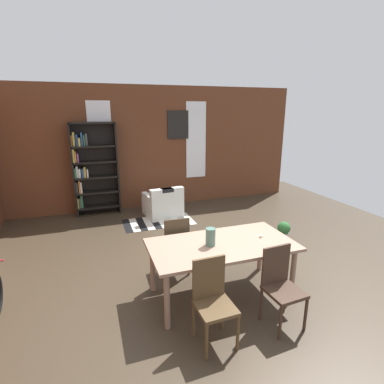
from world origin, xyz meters
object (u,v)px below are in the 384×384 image
(dining_chair_near_left, at_px, (213,299))
(bookshelf_tall, at_px, (92,168))
(dining_table, at_px, (222,249))
(dining_chair_near_right, at_px, (281,284))
(vase_on_table, at_px, (211,237))
(potted_plant_by_shelf, at_px, (284,231))
(dining_chair_far_left, at_px, (175,243))
(armchair_white, at_px, (163,205))

(dining_chair_near_left, distance_m, bookshelf_tall, 4.97)
(dining_table, bearing_deg, dining_chair_near_right, -59.46)
(vase_on_table, xyz_separation_m, potted_plant_by_shelf, (2.07, 1.21, -0.69))
(dining_chair_near_right, xyz_separation_m, potted_plant_by_shelf, (1.48, 1.94, -0.31))
(dining_chair_far_left, xyz_separation_m, bookshelf_tall, (-1.09, 3.35, 0.63))
(dining_chair_near_left, bearing_deg, armchair_white, 83.72)
(bookshelf_tall, distance_m, potted_plant_by_shelf, 4.57)
(dining_table, height_order, bookshelf_tall, bookshelf_tall)
(vase_on_table, bearing_deg, potted_plant_by_shelf, 30.32)
(potted_plant_by_shelf, bearing_deg, dining_chair_far_left, -168.35)
(dining_chair_far_left, bearing_deg, dining_chair_near_right, -59.25)
(dining_table, bearing_deg, vase_on_table, 180.00)
(dining_chair_near_left, bearing_deg, dining_table, 59.04)
(dining_chair_far_left, distance_m, dining_chair_near_right, 1.70)
(potted_plant_by_shelf, bearing_deg, bookshelf_tall, 140.19)
(bookshelf_tall, bearing_deg, potted_plant_by_shelf, -39.81)
(bookshelf_tall, bearing_deg, dining_chair_near_right, -67.85)
(dining_table, relative_size, vase_on_table, 8.19)
(vase_on_table, relative_size, dining_chair_far_left, 0.25)
(bookshelf_tall, bearing_deg, vase_on_table, -71.54)
(dining_chair_far_left, bearing_deg, vase_on_table, -69.54)
(vase_on_table, xyz_separation_m, dining_chair_near_left, (-0.27, -0.73, -0.38))
(armchair_white, relative_size, potted_plant_by_shelf, 2.34)
(potted_plant_by_shelf, bearing_deg, dining_chair_near_right, -127.28)
(dining_chair_near_left, relative_size, bookshelf_tall, 0.43)
(dining_chair_far_left, bearing_deg, dining_chair_near_left, -90.01)
(dining_chair_near_right, bearing_deg, bookshelf_tall, 112.15)
(dining_table, relative_size, dining_chair_near_left, 2.04)
(vase_on_table, height_order, dining_chair_near_left, vase_on_table)
(dining_chair_far_left, xyz_separation_m, dining_chair_near_left, (-0.00, -1.46, 0.00))
(dining_chair_near_right, relative_size, armchair_white, 1.06)
(vase_on_table, height_order, potted_plant_by_shelf, vase_on_table)
(dining_chair_near_left, xyz_separation_m, armchair_white, (0.45, 4.10, -0.23))
(potted_plant_by_shelf, bearing_deg, armchair_white, 131.31)
(dining_table, distance_m, vase_on_table, 0.26)
(potted_plant_by_shelf, bearing_deg, dining_table, -147.57)
(dining_chair_far_left, distance_m, bookshelf_tall, 3.58)
(dining_table, distance_m, bookshelf_tall, 4.38)
(vase_on_table, height_order, bookshelf_tall, bookshelf_tall)
(dining_table, relative_size, dining_chair_far_left, 2.04)
(dining_chair_near_left, height_order, bookshelf_tall, bookshelf_tall)
(vase_on_table, height_order, dining_chair_near_right, vase_on_table)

